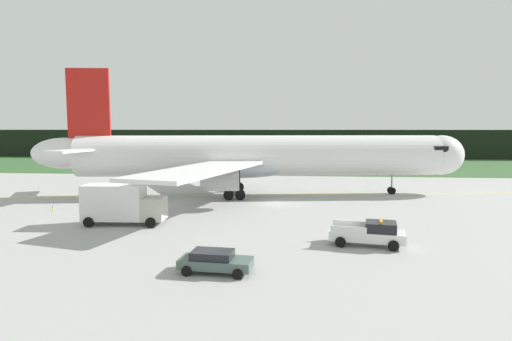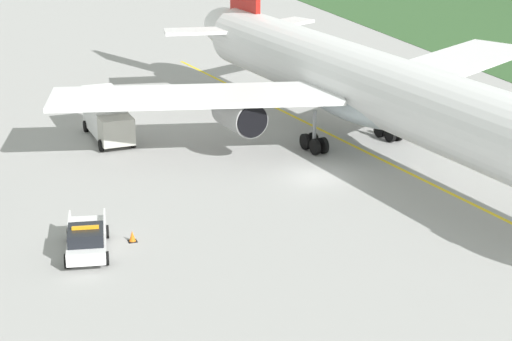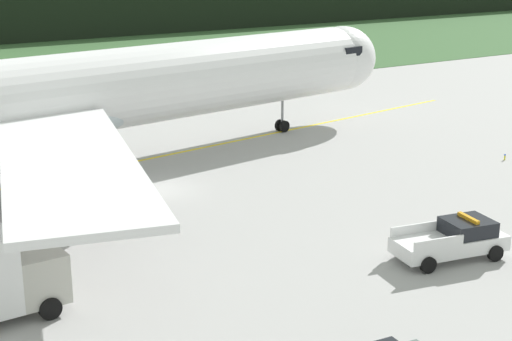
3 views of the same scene
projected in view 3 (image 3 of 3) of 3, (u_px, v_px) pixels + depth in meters
ground at (154, 190)px, 45.82m from camera, size 320.00×320.00×0.00m
taxiway_centerline_main at (81, 172)px, 49.35m from camera, size 71.56×10.70×0.01m
airliner at (66, 98)px, 47.55m from camera, size 54.70×43.49×15.77m
ops_pickup_truck at (453, 240)px, 35.85m from camera, size 5.60×3.07×1.94m
apron_cone at (400, 237)px, 37.76m from camera, size 0.50×0.50×0.63m
taxiway_edge_light_east at (505, 157)px, 52.12m from camera, size 0.12×0.12×0.42m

